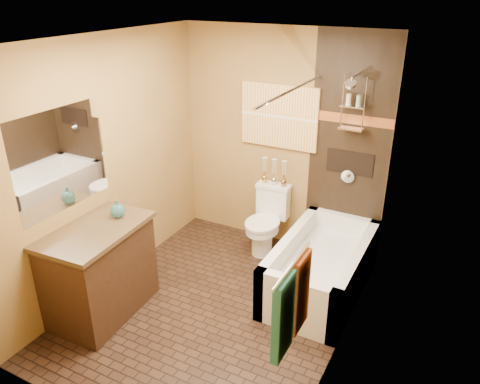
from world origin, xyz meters
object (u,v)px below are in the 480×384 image
Objects in this scene: bathtub at (321,271)px; toilet at (267,220)px; vanity at (100,271)px; sunset_painting at (279,116)px.

toilet reaches higher than bathtub.
toilet is 1.97m from vanity.
sunset_painting is at bearing 86.75° from toilet.
sunset_painting is at bearing 138.66° from bathtub.
bathtub is at bearing 33.20° from vanity.
vanity is (-0.90, -1.75, 0.06)m from toilet.
toilet is at bearing 150.48° from bathtub.
sunset_painting is 2.46m from vanity.
toilet is (-0.82, 0.47, 0.17)m from bathtub.
toilet is 0.73× the size of vanity.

